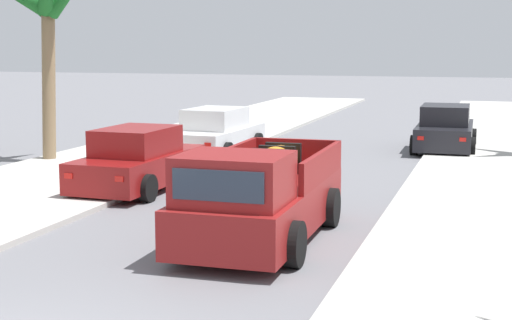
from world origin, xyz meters
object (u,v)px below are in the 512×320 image
object	(u,v)px
car_left_near	(216,134)
palm_tree_right_fore	(44,6)
pickup_truck	(260,198)
car_right_near	(445,130)
car_left_mid	(138,161)

from	to	relation	value
car_left_near	palm_tree_right_fore	distance (m)	6.47
palm_tree_right_fore	pickup_truck	bearing A→B (deg)	-39.25
car_right_near	palm_tree_right_fore	size ratio (longest dim) A/B	0.75
pickup_truck	car_left_mid	world-z (taller)	pickup_truck
car_left_mid	car_right_near	bearing A→B (deg)	54.70
car_left_near	car_right_near	size ratio (longest dim) A/B	1.01
palm_tree_right_fore	car_left_near	bearing A→B (deg)	30.46
pickup_truck	car_right_near	distance (m)	13.58
car_left_near	palm_tree_right_fore	size ratio (longest dim) A/B	0.76
car_left_mid	palm_tree_right_fore	xyz separation A→B (m)	(-4.62, 3.36, 3.92)
car_left_near	car_right_near	world-z (taller)	same
pickup_truck	car_left_mid	xyz separation A→B (m)	(-4.32, 3.94, -0.10)
car_left_mid	pickup_truck	bearing A→B (deg)	-42.37
car_left_mid	palm_tree_right_fore	size ratio (longest dim) A/B	0.75
car_left_near	palm_tree_right_fore	xyz separation A→B (m)	(-4.44, -2.61, 3.92)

